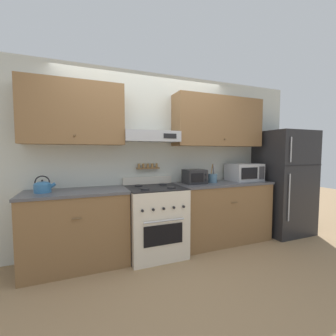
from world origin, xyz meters
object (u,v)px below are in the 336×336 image
(microwave, at_px, (244,172))
(toaster_oven, at_px, (194,177))
(stove_range, at_px, (155,220))
(tea_kettle, at_px, (43,186))
(utensil_crock, at_px, (213,178))
(refrigerator, at_px, (284,182))

(microwave, height_order, toaster_oven, microwave)
(stove_range, bearing_deg, tea_kettle, 176.70)
(stove_range, height_order, microwave, microwave)
(stove_range, height_order, tea_kettle, tea_kettle)
(tea_kettle, xyz_separation_m, utensil_crock, (2.30, 0.00, 0.00))
(toaster_oven, bearing_deg, microwave, 1.20)
(tea_kettle, bearing_deg, refrigerator, -1.49)
(refrigerator, distance_m, tea_kettle, 3.69)
(refrigerator, distance_m, utensil_crock, 1.39)
(tea_kettle, distance_m, toaster_oven, 1.99)
(refrigerator, relative_size, tea_kettle, 7.37)
(tea_kettle, bearing_deg, microwave, 0.35)
(utensil_crock, bearing_deg, toaster_oven, -179.68)
(stove_range, bearing_deg, utensil_crock, 4.57)
(microwave, bearing_deg, utensil_crock, -178.34)
(microwave, distance_m, toaster_oven, 0.93)
(utensil_crock, height_order, toaster_oven, utensil_crock)
(tea_kettle, distance_m, microwave, 2.92)
(refrigerator, height_order, utensil_crock, refrigerator)
(utensil_crock, bearing_deg, microwave, 1.66)
(stove_range, distance_m, utensil_crock, 1.11)
(microwave, bearing_deg, stove_range, -176.56)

